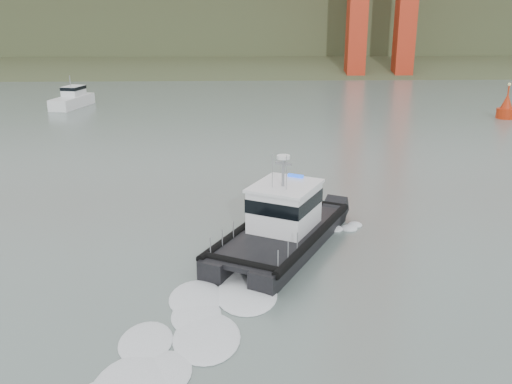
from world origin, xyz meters
TOP-DOWN VIEW (x-y plane):
  - ground at (0.00, 0.00)m, footprint 400.00×400.00m
  - headlands at (0.00, 125.50)m, footprint 500.00×105.36m
  - patrol_boat at (0.30, 4.71)m, footprint 7.75×10.37m
  - motorboat at (-21.11, 46.75)m, footprint 3.90×7.22m
  - nav_buoy at (26.64, 37.74)m, footprint 1.89×1.89m

SIDE VIEW (x-z plane):
  - ground at x=0.00m, z-range 0.00..0.00m
  - motorboat at x=-21.11m, z-range -0.95..2.83m
  - nav_buoy at x=26.64m, z-range -0.94..3.01m
  - patrol_boat at x=0.30m, z-range -1.19..3.58m
  - headlands at x=0.00m, z-range -6.52..20.61m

